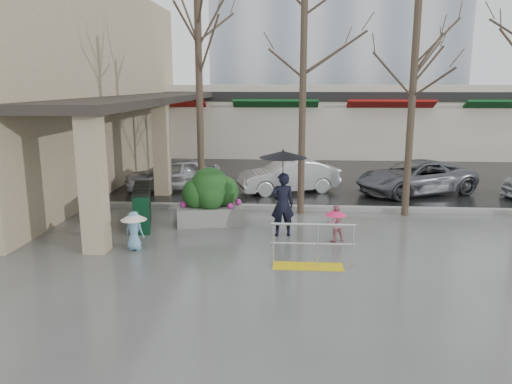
# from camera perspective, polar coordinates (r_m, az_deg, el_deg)

# --- Properties ---
(ground) EXTENTS (120.00, 120.00, 0.00)m
(ground) POSITION_cam_1_polar(r_m,az_deg,el_deg) (12.72, -0.10, -6.45)
(ground) COLOR #51514F
(ground) RESTS_ON ground
(street_asphalt) EXTENTS (120.00, 36.00, 0.01)m
(street_asphalt) POSITION_cam_1_polar(r_m,az_deg,el_deg) (34.27, 2.62, 5.46)
(street_asphalt) COLOR black
(street_asphalt) RESTS_ON ground
(curb) EXTENTS (120.00, 0.30, 0.15)m
(curb) POSITION_cam_1_polar(r_m,az_deg,el_deg) (16.53, 0.92, -1.75)
(curb) COLOR gray
(curb) RESTS_ON ground
(near_building) EXTENTS (6.00, 18.00, 8.00)m
(near_building) POSITION_cam_1_polar(r_m,az_deg,el_deg) (22.32, -22.62, 11.16)
(near_building) COLOR tan
(near_building) RESTS_ON ground
(canopy_slab) EXTENTS (2.80, 18.00, 0.25)m
(canopy_slab) POSITION_cam_1_polar(r_m,az_deg,el_deg) (20.81, -11.96, 10.77)
(canopy_slab) COLOR #2D2823
(canopy_slab) RESTS_ON pillar_front
(pillar_front) EXTENTS (0.55, 0.55, 3.50)m
(pillar_front) POSITION_cam_1_polar(r_m,az_deg,el_deg) (12.69, -18.14, 1.05)
(pillar_front) COLOR tan
(pillar_front) RESTS_ON ground
(pillar_back) EXTENTS (0.55, 0.55, 3.50)m
(pillar_back) POSITION_cam_1_polar(r_m,az_deg,el_deg) (18.79, -10.72, 4.94)
(pillar_back) COLOR tan
(pillar_back) RESTS_ON ground
(storefront_row) EXTENTS (34.00, 6.74, 4.00)m
(storefront_row) POSITION_cam_1_polar(r_m,az_deg,el_deg) (30.07, 6.31, 8.28)
(storefront_row) COLOR beige
(storefront_row) RESTS_ON ground
(handrail) EXTENTS (1.90, 0.50, 1.03)m
(handrail) POSITION_cam_1_polar(r_m,az_deg,el_deg) (11.44, 6.30, -6.72)
(handrail) COLOR yellow
(handrail) RESTS_ON ground
(tree_west) EXTENTS (3.20, 3.20, 6.80)m
(tree_west) POSITION_cam_1_polar(r_m,az_deg,el_deg) (15.91, -6.60, 15.81)
(tree_west) COLOR #382B21
(tree_west) RESTS_ON ground
(tree_midwest) EXTENTS (3.20, 3.20, 7.00)m
(tree_midwest) POSITION_cam_1_polar(r_m,az_deg,el_deg) (15.66, 5.47, 16.44)
(tree_midwest) COLOR #382B21
(tree_midwest) RESTS_ON ground
(tree_mideast) EXTENTS (3.20, 3.20, 6.50)m
(tree_mideast) POSITION_cam_1_polar(r_m,az_deg,el_deg) (16.04, 17.71, 14.49)
(tree_mideast) COLOR #382B21
(tree_mideast) RESTS_ON ground
(woman) EXTENTS (1.29, 1.29, 2.39)m
(woman) POSITION_cam_1_polar(r_m,az_deg,el_deg) (13.43, 3.07, 0.77)
(woman) COLOR black
(woman) RESTS_ON ground
(child_pink) EXTENTS (0.58, 0.56, 0.99)m
(child_pink) POSITION_cam_1_polar(r_m,az_deg,el_deg) (13.29, 9.06, -3.22)
(child_pink) COLOR #CA7B8A
(child_pink) RESTS_ON ground
(child_blue) EXTENTS (0.65, 0.65, 1.01)m
(child_blue) POSITION_cam_1_polar(r_m,az_deg,el_deg) (12.80, -13.77, -3.78)
(child_blue) COLOR #6B9EBF
(child_blue) RESTS_ON ground
(planter) EXTENTS (2.11, 1.37, 1.70)m
(planter) POSITION_cam_1_polar(r_m,az_deg,el_deg) (14.77, -5.24, -0.57)
(planter) COLOR slate
(planter) RESTS_ON ground
(news_boxes) EXTENTS (0.98, 2.12, 1.16)m
(news_boxes) POSITION_cam_1_polar(r_m,az_deg,el_deg) (14.95, -12.86, -1.59)
(news_boxes) COLOR #0B341C
(news_boxes) RESTS_ON ground
(car_a) EXTENTS (3.97, 2.46, 1.26)m
(car_a) POSITION_cam_1_polar(r_m,az_deg,el_deg) (19.73, -9.50, 2.04)
(car_a) COLOR silver
(car_a) RESTS_ON ground
(car_b) EXTENTS (4.05, 2.51, 1.26)m
(car_b) POSITION_cam_1_polar(r_m,az_deg,el_deg) (19.09, 3.73, 1.84)
(car_b) COLOR silver
(car_b) RESTS_ON ground
(car_c) EXTENTS (4.99, 3.72, 1.26)m
(car_c) POSITION_cam_1_polar(r_m,az_deg,el_deg) (19.72, 17.74, 1.61)
(car_c) COLOR #5C5D63
(car_c) RESTS_ON ground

